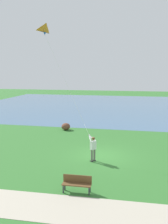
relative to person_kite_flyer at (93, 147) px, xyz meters
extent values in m
plane|color=#33702D|center=(1.27, -0.47, -1.05)|extent=(120.00, 120.00, 0.00)
cube|color=#476B8E|center=(27.63, 3.53, -1.04)|extent=(36.00, 44.00, 0.01)
cube|color=#B7AD99|center=(-6.23, 1.53, -1.04)|extent=(3.04, 32.04, 0.02)
cube|color=#232328|center=(-0.10, 0.07, -1.02)|extent=(0.23, 0.26, 0.06)
cylinder|color=slate|center=(-0.11, 0.06, -0.60)|extent=(0.14, 0.14, 0.82)
cube|color=#232328|center=(0.09, -0.07, -1.02)|extent=(0.23, 0.26, 0.06)
cylinder|color=slate|center=(0.08, -0.09, -0.60)|extent=(0.14, 0.14, 0.82)
cube|color=white|center=(-0.01, -0.02, 0.11)|extent=(0.45, 0.42, 0.60)
sphere|color=#996B4C|center=(-0.01, -0.02, 0.57)|extent=(0.22, 0.22, 0.22)
ellipsoid|color=#4C3319|center=(-0.02, -0.03, 0.61)|extent=(0.31, 0.31, 0.13)
cylinder|color=white|center=(0.05, 0.21, 0.56)|extent=(0.55, 0.30, 0.43)
cylinder|color=white|center=(0.19, 0.10, 0.56)|extent=(0.17, 0.56, 0.43)
sphere|color=#996B4C|center=(0.22, 0.28, 0.69)|extent=(0.10, 0.10, 0.10)
pyramid|color=orange|center=(3.52, 4.42, 8.54)|extent=(1.47, 0.70, 0.71)
cone|color=blue|center=(3.56, 4.60, 8.09)|extent=(0.24, 0.24, 0.22)
cylinder|color=black|center=(3.56, 4.60, 8.20)|extent=(1.32, 0.32, 0.02)
cylinder|color=silver|center=(1.89, 2.44, 4.37)|extent=(3.35, 4.33, 7.36)
cube|color=brown|center=(-4.60, 0.06, -0.60)|extent=(0.47, 1.51, 0.05)
cube|color=brown|center=(-4.41, 0.07, -0.37)|extent=(0.07, 1.50, 0.40)
cube|color=#2D2D33|center=(-4.74, -0.61, -0.82)|extent=(0.06, 0.06, 0.45)
cube|color=#2D2D33|center=(-4.42, -0.60, -0.82)|extent=(0.06, 0.06, 0.45)
cube|color=#2D2D33|center=(-4.77, 0.73, -0.82)|extent=(0.06, 0.06, 0.45)
cube|color=#2D2D33|center=(-4.45, 0.74, -0.82)|extent=(0.06, 0.06, 0.45)
ellipsoid|color=brown|center=(8.48, 4.33, -0.68)|extent=(0.92, 0.91, 0.73)
camera|label=1|loc=(-16.21, -2.71, 5.16)|focal=39.90mm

